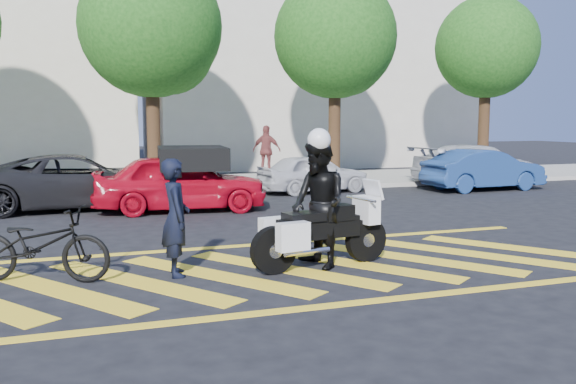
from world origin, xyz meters
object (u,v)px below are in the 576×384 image
object	(u,v)px
red_convertible	(181,182)
parked_far_right	(478,165)
police_motorcycle	(320,231)
parked_mid_right	(313,173)
officer_bike	(176,217)
bicycle	(39,245)
parked_right	(483,170)
officer_moto	(319,204)
parked_mid_left	(78,181)

from	to	relation	value
red_convertible	parked_far_right	xyz separation A→B (m)	(10.73, 2.71, -0.02)
police_motorcycle	parked_far_right	distance (m)	13.40
police_motorcycle	parked_mid_right	bearing A→B (deg)	59.10
officer_bike	bicycle	world-z (taller)	officer_bike
bicycle	parked_right	xyz separation A→B (m)	(12.89, 7.34, 0.13)
bicycle	officer_moto	world-z (taller)	officer_moto
officer_bike	officer_moto	world-z (taller)	officer_moto
officer_bike	parked_far_right	distance (m)	14.86
officer_bike	officer_moto	xyz separation A→B (m)	(2.12, -0.25, 0.13)
parked_mid_right	officer_bike	bearing A→B (deg)	140.78
bicycle	red_convertible	distance (m)	6.71
red_convertible	parked_right	world-z (taller)	red_convertible
police_motorcycle	officer_moto	size ratio (longest dim) A/B	1.20
officer_moto	parked_mid_left	distance (m)	8.57
officer_moto	parked_mid_left	xyz separation A→B (m)	(-3.43, 7.85, -0.29)
officer_bike	officer_moto	size ratio (longest dim) A/B	0.87
officer_moto	parked_far_right	bearing A→B (deg)	123.74
bicycle	parked_far_right	world-z (taller)	parked_far_right
police_motorcycle	parked_right	distance (m)	11.87
bicycle	police_motorcycle	size ratio (longest dim) A/B	0.85
bicycle	red_convertible	xyz separation A→B (m)	(2.96, 6.02, 0.19)
bicycle	officer_moto	xyz separation A→B (m)	(3.98, -0.51, 0.45)
bicycle	parked_mid_left	bearing A→B (deg)	17.56
officer_bike	bicycle	bearing A→B (deg)	83.82
officer_bike	bicycle	xyz separation A→B (m)	(-1.86, 0.27, -0.33)
officer_bike	parked_right	xyz separation A→B (m)	(11.03, 7.61, -0.20)
parked_far_right	officer_bike	bearing A→B (deg)	121.47
red_convertible	parked_far_right	distance (m)	11.07
parked_far_right	officer_moto	bearing A→B (deg)	127.83
red_convertible	parked_right	xyz separation A→B (m)	(9.93, 1.32, -0.06)
parked_mid_left	parked_far_right	xyz separation A→B (m)	(13.13, 1.40, 0.01)
parked_right	parked_far_right	world-z (taller)	parked_far_right
officer_bike	police_motorcycle	distance (m)	2.17
parked_mid_left	parked_far_right	world-z (taller)	parked_far_right
parked_mid_right	parked_right	xyz separation A→B (m)	(5.40, -1.22, 0.06)
red_convertible	parked_mid_right	size ratio (longest dim) A/B	1.20
officer_moto	red_convertible	bearing A→B (deg)	179.05
officer_bike	police_motorcycle	bearing A→B (deg)	-94.84
parked_mid_left	red_convertible	bearing A→B (deg)	-120.96
officer_bike	red_convertible	bearing A→B (deg)	-7.96
officer_bike	parked_far_right	bearing A→B (deg)	-50.80
parked_mid_left	parked_mid_right	size ratio (longest dim) A/B	1.42
parked_mid_left	officer_bike	bearing A→B (deg)	-172.61
police_motorcycle	parked_mid_left	bearing A→B (deg)	103.82
parked_mid_left	parked_right	xyz separation A→B (m)	(12.33, 0.01, -0.04)
officer_moto	red_convertible	world-z (taller)	officer_moto
parked_far_right	parked_mid_right	bearing A→B (deg)	85.83
parked_mid_right	bicycle	bearing A→B (deg)	132.13
parked_mid_left	bicycle	bearing A→B (deg)	173.32
police_motorcycle	officer_moto	world-z (taller)	officer_moto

